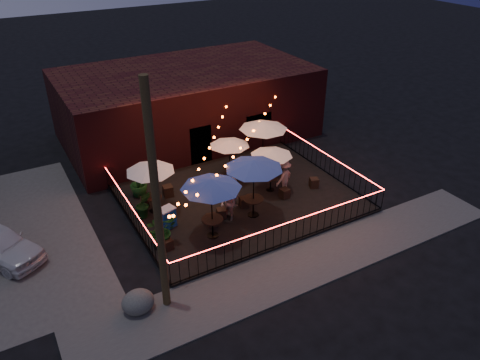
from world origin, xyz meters
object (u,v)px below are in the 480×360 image
(cafe_table_1, at_px, (150,168))
(cafe_table_2, at_px, (254,165))
(cooler, at_px, (167,218))
(cafe_table_0, at_px, (211,185))
(cafe_table_3, at_px, (230,143))
(cafe_table_4, at_px, (272,153))
(utility_pole, at_px, (157,206))
(boulder, at_px, (138,302))
(cafe_table_5, at_px, (263,126))

(cafe_table_1, xyz_separation_m, cafe_table_2, (3.63, -2.43, 0.34))
(cafe_table_2, bearing_deg, cooler, 164.39)
(cafe_table_0, distance_m, cafe_table_3, 4.79)
(cafe_table_4, bearing_deg, cafe_table_2, -141.62)
(cafe_table_1, distance_m, cafe_table_3, 4.37)
(utility_pole, bearing_deg, boulder, 169.29)
(cafe_table_0, relative_size, boulder, 3.17)
(cafe_table_1, bearing_deg, utility_pole, -106.31)
(cafe_table_0, height_order, cafe_table_1, cafe_table_0)
(cafe_table_0, relative_size, cafe_table_3, 1.47)
(cafe_table_2, height_order, boulder, cafe_table_2)
(cafe_table_2, xyz_separation_m, boulder, (-6.16, -2.86, -2.23))
(cafe_table_1, height_order, cafe_table_2, cafe_table_2)
(cafe_table_3, distance_m, cafe_table_5, 1.97)
(cafe_table_5, bearing_deg, cafe_table_2, -127.22)
(cafe_table_0, distance_m, cooler, 2.82)
(cafe_table_2, relative_size, boulder, 2.73)
(cafe_table_0, xyz_separation_m, cafe_table_2, (2.21, 0.50, 0.04))
(cafe_table_1, bearing_deg, cafe_table_5, 8.59)
(cafe_table_4, bearing_deg, utility_pole, -147.61)
(utility_pole, bearing_deg, cooler, 67.73)
(cafe_table_1, distance_m, cafe_table_2, 4.38)
(utility_pole, distance_m, boulder, 3.74)
(cafe_table_1, relative_size, cooler, 2.55)
(utility_pole, distance_m, cafe_table_4, 8.54)
(cooler, bearing_deg, cafe_table_0, -64.32)
(utility_pole, relative_size, cafe_table_0, 2.55)
(cafe_table_5, height_order, boulder, cafe_table_5)
(utility_pole, relative_size, cafe_table_1, 3.44)
(cafe_table_2, relative_size, cafe_table_5, 0.88)
(cafe_table_3, relative_size, cooler, 2.34)
(cafe_table_3, xyz_separation_m, cafe_table_4, (1.15, -1.90, 0.02))
(cooler, bearing_deg, boulder, -140.52)
(cafe_table_2, xyz_separation_m, cafe_table_4, (1.80, 1.43, -0.50))
(cafe_table_2, bearing_deg, boulder, -155.12)
(cafe_table_5, relative_size, boulder, 3.11)
(cafe_table_2, bearing_deg, cafe_table_0, -167.40)
(cooler, height_order, boulder, cooler)
(utility_pole, distance_m, cafe_table_1, 5.95)
(cafe_table_2, distance_m, cooler, 4.22)
(cafe_table_0, distance_m, cafe_table_5, 6.14)
(cafe_table_5, distance_m, cooler, 6.86)
(cafe_table_3, bearing_deg, utility_pole, -132.76)
(cafe_table_5, height_order, cooler, cafe_table_5)
(cafe_table_3, xyz_separation_m, cafe_table_5, (1.91, 0.05, 0.46))
(cafe_table_4, height_order, boulder, cafe_table_4)
(utility_pole, xyz_separation_m, cafe_table_1, (1.60, 5.47, -1.72))
(boulder, bearing_deg, cafe_table_0, 30.90)
(utility_pole, distance_m, cafe_table_0, 4.19)
(cafe_table_4, xyz_separation_m, cooler, (-5.38, -0.43, -1.51))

